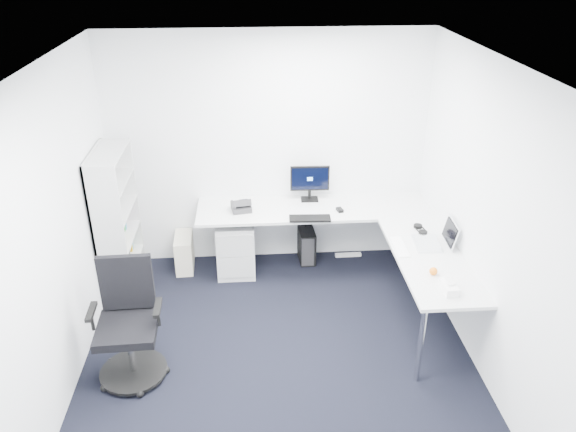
{
  "coord_description": "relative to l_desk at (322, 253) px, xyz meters",
  "views": [
    {
      "loc": [
        -0.21,
        -3.91,
        3.55
      ],
      "look_at": [
        0.15,
        1.05,
        1.05
      ],
      "focal_mm": 35.0,
      "sensor_mm": 36.0,
      "label": 1
    }
  ],
  "objects": [
    {
      "name": "beige_pc_tower",
      "position": [
        -1.56,
        0.46,
        -0.19
      ],
      "size": [
        0.22,
        0.45,
        0.42
      ],
      "primitive_type": "cube",
      "rotation": [
        0.0,
        0.0,
        0.04
      ],
      "color": "beige",
      "rests_on": "ground"
    },
    {
      "name": "l_desk",
      "position": [
        0.0,
        0.0,
        0.0
      ],
      "size": [
        2.74,
        1.53,
        0.8
      ],
      "primitive_type": null,
      "color": "silver",
      "rests_on": "ground"
    },
    {
      "name": "monitor",
      "position": [
        -0.09,
        0.55,
        0.61
      ],
      "size": [
        0.45,
        0.15,
        0.43
      ],
      "primitive_type": null,
      "rotation": [
        0.0,
        0.0,
        -0.02
      ],
      "color": "black",
      "rests_on": "l_desk"
    },
    {
      "name": "tissue_box",
      "position": [
        0.91,
        -1.39,
        0.44
      ],
      "size": [
        0.12,
        0.22,
        0.07
      ],
      "primitive_type": "cube",
      "rotation": [
        0.0,
        0.0,
        0.04
      ],
      "color": "white",
      "rests_on": "l_desk"
    },
    {
      "name": "headphones",
      "position": [
        0.98,
        -0.29,
        0.43
      ],
      "size": [
        0.15,
        0.22,
        0.06
      ],
      "primitive_type": null,
      "rotation": [
        0.0,
        0.0,
        0.09
      ],
      "color": "black",
      "rests_on": "l_desk"
    },
    {
      "name": "mouse",
      "position": [
        0.22,
        0.23,
        0.41
      ],
      "size": [
        0.08,
        0.11,
        0.03
      ],
      "primitive_type": "cube",
      "rotation": [
        0.0,
        0.0,
        0.21
      ],
      "color": "black",
      "rests_on": "l_desk"
    },
    {
      "name": "wall_right",
      "position": [
        1.25,
        -1.4,
        0.95
      ],
      "size": [
        0.02,
        4.2,
        2.7
      ],
      "primitive_type": "cube",
      "color": "white",
      "rests_on": "ground"
    },
    {
      "name": "ground",
      "position": [
        -0.55,
        -1.4,
        -0.4
      ],
      "size": [
        4.2,
        4.2,
        0.0
      ],
      "primitive_type": "plane",
      "color": "black"
    },
    {
      "name": "wall_left",
      "position": [
        -2.35,
        -1.4,
        0.95
      ],
      "size": [
        0.02,
        4.2,
        2.7
      ],
      "primitive_type": "cube",
      "color": "white",
      "rests_on": "ground"
    },
    {
      "name": "desk_phone",
      "position": [
        -0.87,
        0.33,
        0.47
      ],
      "size": [
        0.24,
        0.24,
        0.15
      ],
      "primitive_type": null,
      "rotation": [
        0.0,
        0.0,
        0.17
      ],
      "color": "#2C2C2E",
      "rests_on": "l_desk"
    },
    {
      "name": "wall_back",
      "position": [
        -0.55,
        0.7,
        0.95
      ],
      "size": [
        3.6,
        0.02,
        2.7
      ],
      "primitive_type": "cube",
      "color": "white",
      "rests_on": "ground"
    },
    {
      "name": "black_pc_tower",
      "position": [
        -0.11,
        0.57,
        -0.2
      ],
      "size": [
        0.2,
        0.42,
        0.4
      ],
      "primitive_type": "cube",
      "rotation": [
        0.0,
        0.0,
        0.05
      ],
      "color": "black",
      "rests_on": "ground"
    },
    {
      "name": "orange_fruit",
      "position": [
        0.86,
        -1.12,
        0.44
      ],
      "size": [
        0.07,
        0.07,
        0.07
      ],
      "primitive_type": "sphere",
      "color": "orange",
      "rests_on": "l_desk"
    },
    {
      "name": "task_chair",
      "position": [
        -1.86,
        -1.35,
        0.15
      ],
      "size": [
        0.64,
        0.64,
        1.1
      ],
      "primitive_type": null,
      "rotation": [
        0.0,
        0.0,
        0.04
      ],
      "color": "black",
      "rests_on": "ground"
    },
    {
      "name": "black_keyboard",
      "position": [
        -0.13,
        0.05,
        0.41
      ],
      "size": [
        0.45,
        0.18,
        0.02
      ],
      "primitive_type": "cube",
      "rotation": [
        0.0,
        0.0,
        -0.05
      ],
      "color": "black",
      "rests_on": "l_desk"
    },
    {
      "name": "laptop",
      "position": [
        0.96,
        -0.58,
        0.53
      ],
      "size": [
        0.38,
        0.37,
        0.26
      ],
      "primitive_type": null,
      "rotation": [
        0.0,
        0.0,
        -0.05
      ],
      "color": "silver",
      "rests_on": "l_desk"
    },
    {
      "name": "ceiling",
      "position": [
        -0.55,
        -1.4,
        2.3
      ],
      "size": [
        4.2,
        4.2,
        0.0
      ],
      "primitive_type": "plane",
      "color": "white"
    },
    {
      "name": "bookshelf",
      "position": [
        -2.17,
        0.05,
        0.42
      ],
      "size": [
        0.32,
        0.82,
        1.63
      ],
      "primitive_type": null,
      "color": "silver",
      "rests_on": "ground"
    },
    {
      "name": "power_strip",
      "position": [
        0.41,
        0.58,
        -0.38
      ],
      "size": [
        0.32,
        0.06,
        0.04
      ],
      "primitive_type": "cube",
      "rotation": [
        0.0,
        0.0,
        0.02
      ],
      "color": "white",
      "rests_on": "ground"
    },
    {
      "name": "white_keyboard",
      "position": [
        0.68,
        -0.62,
        0.41
      ],
      "size": [
        0.12,
        0.4,
        0.01
      ],
      "primitive_type": "cube",
      "rotation": [
        0.0,
        0.0,
        -0.01
      ],
      "color": "white",
      "rests_on": "l_desk"
    },
    {
      "name": "drawer_pedestal",
      "position": [
        -0.95,
        0.37,
        -0.07
      ],
      "size": [
        0.43,
        0.53,
        0.66
      ],
      "primitive_type": "cube",
      "color": "silver",
      "rests_on": "ground"
    }
  ]
}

